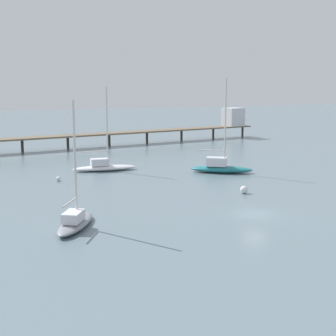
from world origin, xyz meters
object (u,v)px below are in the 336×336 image
pier (155,127)px  sailboat_teal (220,167)px  mooring_buoy_mid (244,190)px  sailboat_gray (75,220)px  mooring_buoy_far (58,179)px  sailboat_white (104,166)px

pier → sailboat_teal: size_ratio=6.12×
sailboat_teal → pier: bearing=80.3°
pier → mooring_buoy_mid: pier is taller
sailboat_gray → mooring_buoy_far: 21.74m
sailboat_gray → mooring_buoy_far: (3.52, 21.45, -0.41)m
pier → mooring_buoy_far: bearing=-131.0°
sailboat_gray → sailboat_white: sailboat_white is taller
sailboat_gray → sailboat_white: bearing=66.8°
pier → mooring_buoy_far: (-28.31, -32.61, -3.12)m
sailboat_gray → mooring_buoy_mid: bearing=13.5°
sailboat_teal → mooring_buoy_far: sailboat_teal is taller
mooring_buoy_mid → sailboat_teal: bearing=69.8°
sailboat_teal → sailboat_gray: size_ratio=1.19×
pier → sailboat_white: size_ratio=6.72×
sailboat_teal → sailboat_gray: bearing=-145.4°
sailboat_white → mooring_buoy_mid: sailboat_white is taller
sailboat_teal → sailboat_white: 16.76m
pier → sailboat_gray: sailboat_gray is taller
sailboat_gray → sailboat_white: size_ratio=0.93×
mooring_buoy_far → mooring_buoy_mid: mooring_buoy_mid is taller
sailboat_white → mooring_buoy_mid: bearing=-65.4°
pier → mooring_buoy_mid: size_ratio=90.55×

